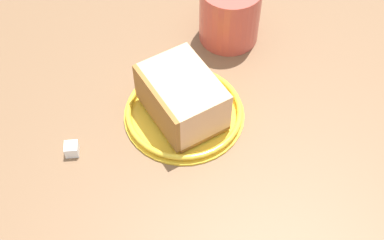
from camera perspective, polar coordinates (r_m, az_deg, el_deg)
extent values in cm
cube|color=brown|center=(70.39, 1.96, -2.05)|extent=(138.62, 138.62, 3.17)
cylinder|color=yellow|center=(70.44, -0.84, 0.67)|extent=(15.99, 15.99, 0.66)
torus|color=yellow|center=(69.89, -0.85, 1.03)|extent=(15.46, 15.46, 0.74)
cube|color=#9E662D|center=(69.94, -0.85, 0.99)|extent=(11.98, 9.20, 0.60)
cube|color=#EAB27F|center=(67.44, -0.88, 2.68)|extent=(11.98, 9.20, 5.84)
cube|color=#9E662D|center=(66.27, -3.86, 1.29)|extent=(10.77, 2.51, 5.84)
cylinder|color=#BF4C3F|center=(77.98, 4.07, 11.36)|extent=(8.77, 8.77, 8.89)
cube|color=white|center=(68.22, -12.77, -3.05)|extent=(2.32, 2.32, 1.66)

